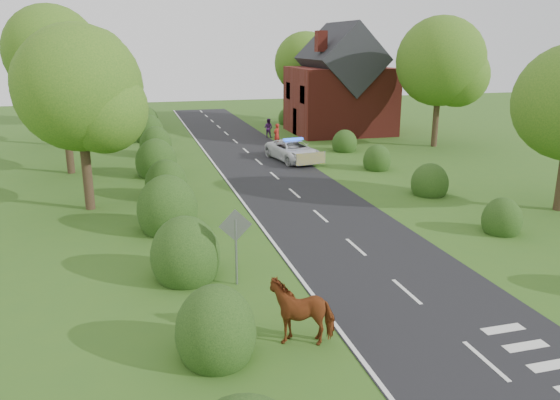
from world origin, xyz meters
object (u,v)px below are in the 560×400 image
object	(u,v)px
road_sign	(236,236)
pedestrian_purple	(268,128)
pedestrian_red	(277,135)
cow	(302,313)
police_van	(293,151)

from	to	relation	value
road_sign	pedestrian_purple	bearing A→B (deg)	73.59
pedestrian_red	pedestrian_purple	bearing A→B (deg)	-129.69
cow	pedestrian_purple	size ratio (longest dim) A/B	1.26
cow	pedestrian_red	distance (m)	27.93
cow	pedestrian_red	size ratio (longest dim) A/B	1.19
road_sign	cow	bearing A→B (deg)	-74.73
road_sign	police_van	distance (m)	19.25
police_van	pedestrian_purple	size ratio (longest dim) A/B	3.34
pedestrian_red	pedestrian_purple	distance (m)	3.77
pedestrian_red	pedestrian_purple	size ratio (longest dim) A/B	1.07
pedestrian_purple	pedestrian_red	bearing A→B (deg)	125.33
cow	road_sign	bearing A→B (deg)	-151.40
road_sign	cow	distance (m)	3.96
road_sign	police_van	size ratio (longest dim) A/B	0.49
road_sign	pedestrian_red	xyz separation A→B (m)	(7.69, 23.40, -0.82)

